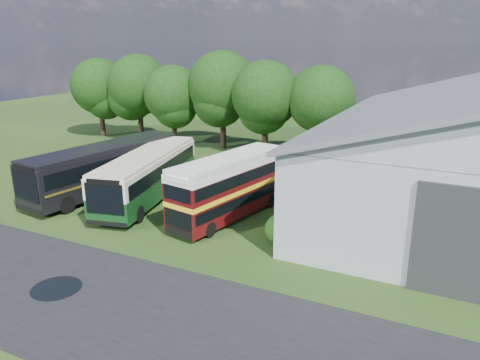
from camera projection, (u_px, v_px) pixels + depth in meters
The scene contains 15 objects.
ground at pixel (127, 267), 22.67m from camera, with size 120.00×120.00×0.00m, color #193511.
asphalt_road at pixel (138, 314), 18.83m from camera, with size 60.00×8.00×0.02m, color black.
puddle at pixel (57, 289), 20.73m from camera, with size 2.20×2.20×0.01m, color black.
tree_far_left at pixel (99, 86), 51.38m from camera, with size 6.12×6.12×8.64m.
tree_left_a at pixel (138, 85), 49.60m from camera, with size 6.46×6.46×9.12m.
tree_left_b at pixel (173, 94), 46.81m from camera, with size 5.78×5.78×8.16m.
tree_mid at pixel (223, 86), 45.54m from camera, with size 6.80×6.80×9.60m.
tree_right_a at pixel (266, 95), 42.71m from camera, with size 6.26×6.26×8.83m.
tree_right_b at pixel (321, 100), 41.35m from camera, with size 5.98×5.98×8.45m.
shrub_front at pixel (280, 242), 25.45m from camera, with size 1.70×1.70×1.70m, color #194714.
shrub_mid at pixel (293, 229), 27.17m from camera, with size 1.60×1.60×1.60m, color #194714.
shrub_back at pixel (304, 218), 28.88m from camera, with size 1.80×1.80×1.80m, color #194714.
bus_green_single at pixel (148, 175), 31.82m from camera, with size 5.25×12.07×3.24m.
bus_maroon_double at pixel (229, 188), 28.46m from camera, with size 3.96×9.25×3.86m.
bus_dark_single at pixel (106, 167), 33.29m from camera, with size 4.48×12.64×3.41m.
Camera 1 is at (13.96, -15.93, 10.65)m, focal length 35.00 mm.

